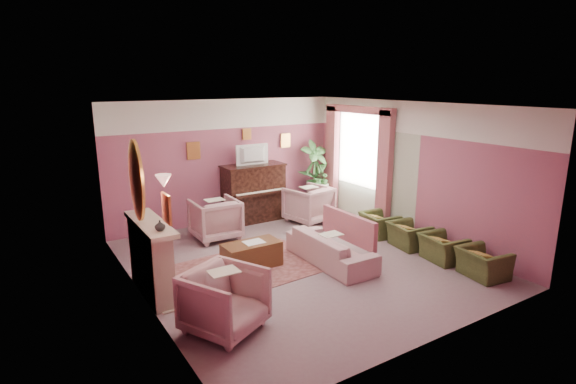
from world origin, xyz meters
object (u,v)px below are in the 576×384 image
floral_armchair_front (225,298)px  side_table (318,198)px  floral_armchair_left (215,217)px  olive_chair_d (379,221)px  television (254,153)px  floral_armchair_right (309,202)px  piano (254,193)px  coffee_table (252,255)px  sofa (331,243)px  olive_chair_a (483,259)px  olive_chair_b (443,244)px  olive_chair_c (409,231)px

floral_armchair_front → side_table: (4.30, 3.86, -0.12)m
floral_armchair_left → olive_chair_d: 3.44m
television → floral_armchair_left: size_ratio=0.86×
floral_armchair_right → piano: bearing=142.1°
coffee_table → sofa: size_ratio=0.53×
floral_armchair_front → piano: bearing=57.5°
television → piano: bearing=90.0°
coffee_table → floral_armchair_right: (2.34, 1.62, 0.24)m
olive_chair_a → side_table: bearing=90.3°
coffee_table → olive_chair_b: (3.07, -1.59, 0.10)m
floral_armchair_left → olive_chair_b: bearing=-47.8°
olive_chair_c → olive_chair_d: size_ratio=1.00×
television → sofa: bearing=-90.7°
olive_chair_a → side_table: size_ratio=1.06×
piano → side_table: piano is taller
olive_chair_b → olive_chair_a: bearing=-90.0°
coffee_table → olive_chair_d: 3.07m
floral_armchair_left → olive_chair_a: (3.00, -4.14, -0.15)m
floral_armchair_front → olive_chair_b: bearing=0.7°
olive_chair_c → olive_chair_b: bearing=-90.0°
olive_chair_a → television: bearing=110.1°
floral_armchair_right → floral_armchair_front: same height
television → olive_chair_d: bearing=-53.0°
coffee_table → side_table: bearing=36.1°
coffee_table → floral_armchair_right: size_ratio=1.07×
piano → sofa: size_ratio=0.74×
floral_armchair_left → olive_chair_b: (3.00, -3.32, -0.15)m
floral_armchair_front → olive_chair_a: 4.39m
coffee_table → olive_chair_d: bearing=0.8°
olive_chair_a → side_table: (-0.02, 4.63, 0.03)m
floral_armchair_right → olive_chair_b: (0.73, -3.21, -0.15)m
olive_chair_b → olive_chair_d: size_ratio=1.00×
television → olive_chair_d: 3.16m
olive_chair_b → olive_chair_c: 0.82m
television → floral_armchair_left: (-1.26, -0.63, -1.13)m
floral_armchair_left → piano: bearing=28.4°
piano → coffee_table: (-1.33, -2.40, -0.43)m
olive_chair_b → floral_armchair_left: bearing=132.2°
piano → olive_chair_d: (1.74, -2.36, -0.33)m
television → sofa: television is taller
floral_armchair_front → side_table: floral_armchair_front is taller
coffee_table → sofa: 1.43m
olive_chair_d → floral_armchair_left: bearing=150.8°
sofa → olive_chair_d: (1.78, 0.63, -0.06)m
olive_chair_d → coffee_table: bearing=-179.2°
floral_armchair_front → floral_armchair_left: bearing=68.6°
sofa → olive_chair_c: sofa is taller
piano → floral_armchair_left: size_ratio=1.50×
olive_chair_d → side_table: side_table is taller
olive_chair_c → sofa: bearing=173.9°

